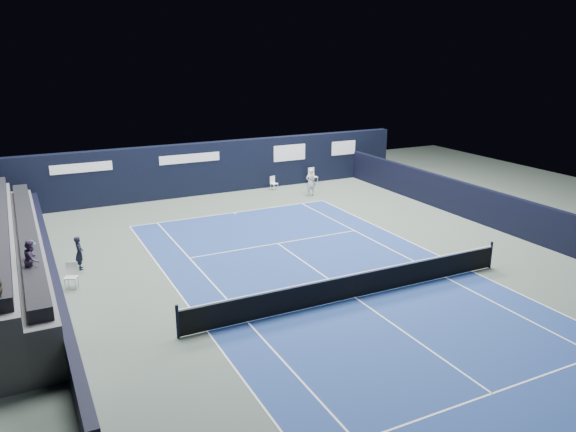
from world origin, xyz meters
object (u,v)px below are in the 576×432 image
Objects in this scene: folding_chair_back_b at (312,175)px; tennis_net at (356,285)px; tennis_player at (310,182)px; line_judge_chair at (71,274)px; folding_chair_back_a at (273,182)px.

tennis_net is (-6.90, -15.72, -0.11)m from folding_chair_back_b.
line_judge_chair is at bearing -151.03° from tennis_player.
folding_chair_back_b is at bearing 59.04° from tennis_player.
tennis_net is (8.85, -5.39, -0.05)m from line_judge_chair.
folding_chair_back_a is 16.07m from tennis_net.
folding_chair_back_a is 16.43m from line_judge_chair.
line_judge_chair is 0.60× the size of tennis_player.
line_judge_chair is at bearing -156.20° from folding_chair_back_a.
tennis_player is at bearing 52.81° from line_judge_chair.
line_judge_chair is 16.35m from tennis_player.
tennis_player is (5.45, 13.31, 0.31)m from tennis_net.
line_judge_chair is at bearing 148.64° from tennis_net.
folding_chair_back_b is 17.17m from tennis_net.
tennis_net is at bearing -112.28° from tennis_player.
folding_chair_back_b is 18.84m from line_judge_chair.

